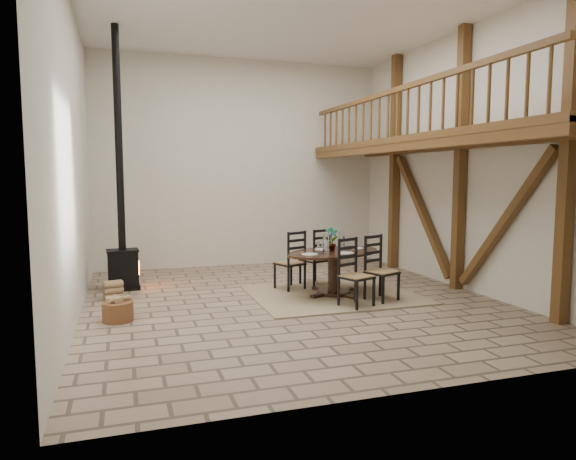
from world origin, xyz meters
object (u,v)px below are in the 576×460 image
object	(u,v)px
log_basket	(118,311)
log_stack	(113,290)
dining_table	(334,270)
wood_stove	(122,231)

from	to	relation	value
log_basket	log_stack	world-z (taller)	log_basket
dining_table	log_stack	world-z (taller)	dining_table
dining_table	log_stack	bearing A→B (deg)	145.24
dining_table	log_stack	size ratio (longest dim) A/B	6.78
dining_table	log_basket	bearing A→B (deg)	167.28
log_stack	dining_table	bearing A→B (deg)	-12.96
wood_stove	log_stack	distance (m)	1.28
wood_stove	log_stack	bearing A→B (deg)	-105.44
log_basket	dining_table	bearing A→B (deg)	9.07
log_basket	log_stack	xyz separation A→B (m)	(-0.09, 1.50, 0.00)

